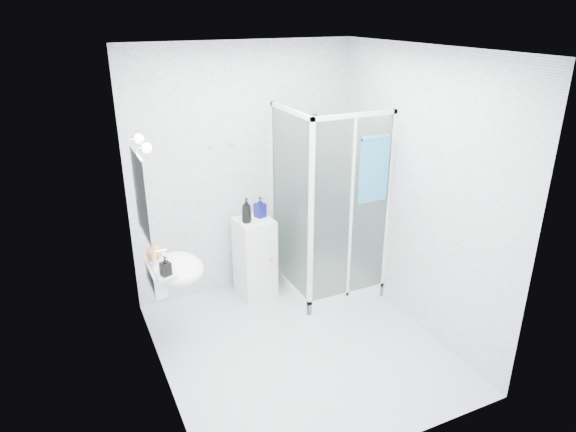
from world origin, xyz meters
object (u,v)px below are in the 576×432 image
storage_cabinet (255,258)px  hand_towel (374,167)px  shampoo_bottle_b (260,207)px  shampoo_bottle_a (246,210)px  wall_basin (174,270)px  soap_dispenser_orange (154,250)px  soap_dispenser_black (165,266)px  shower_enclosure (324,254)px

storage_cabinet → hand_towel: size_ratio=1.35×
shampoo_bottle_b → shampoo_bottle_a: bearing=-156.4°
wall_basin → storage_cabinet: 1.18m
wall_basin → storage_cabinet: (0.97, 0.57, -0.36)m
shampoo_bottle_b → soap_dispenser_orange: size_ratio=1.27×
storage_cabinet → hand_towel: (0.97, -0.66, 1.05)m
wall_basin → soap_dispenser_black: (-0.10, -0.19, 0.15)m
shampoo_bottle_a → soap_dispenser_black: bearing=-143.2°
storage_cabinet → soap_dispenser_black: 1.41m
storage_cabinet → soap_dispenser_black: soap_dispenser_black is taller
soap_dispenser_orange → soap_dispenser_black: bearing=-86.1°
shower_enclosure → shampoo_bottle_a: size_ratio=7.74×
shower_enclosure → storage_cabinet: bearing=159.4°
soap_dispenser_black → wall_basin: bearing=62.0°
soap_dispenser_black → shampoo_bottle_b: bearing=35.0°
storage_cabinet → shampoo_bottle_b: (0.09, 0.05, 0.54)m
wall_basin → soap_dispenser_black: size_ratio=3.34×
shampoo_bottle_a → soap_dispenser_orange: size_ratio=1.50×
hand_towel → shampoo_bottle_a: hand_towel is taller
wall_basin → hand_towel: size_ratio=0.87×
shower_enclosure → soap_dispenser_black: 1.89m
shower_enclosure → storage_cabinet: shower_enclosure is taller
storage_cabinet → shampoo_bottle_a: size_ratio=3.37×
wall_basin → soap_dispenser_black: 0.26m
wall_basin → hand_towel: bearing=-2.5°
soap_dispenser_black → soap_dispenser_orange: bearing=93.9°
wall_basin → storage_cabinet: bearing=30.6°
shampoo_bottle_b → soap_dispenser_black: 1.42m
wall_basin → soap_dispenser_orange: soap_dispenser_orange is taller
shampoo_bottle_b → soap_dispenser_orange: 1.28m
wall_basin → storage_cabinet: size_ratio=0.64×
hand_towel → shampoo_bottle_b: bearing=141.2°
hand_towel → soap_dispenser_orange: size_ratio=3.75×
hand_towel → storage_cabinet: bearing=145.8°
wall_basin → hand_towel: 2.06m
hand_towel → shampoo_bottle_a: 1.32m
shampoo_bottle_a → shower_enclosure: bearing=-16.4°
hand_towel → shower_enclosure: bearing=125.2°
shower_enclosure → hand_towel: 1.15m
shampoo_bottle_b → hand_towel: bearing=-38.8°
shampoo_bottle_a → wall_basin: bearing=-148.3°
shampoo_bottle_a → soap_dispenser_orange: 1.08m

